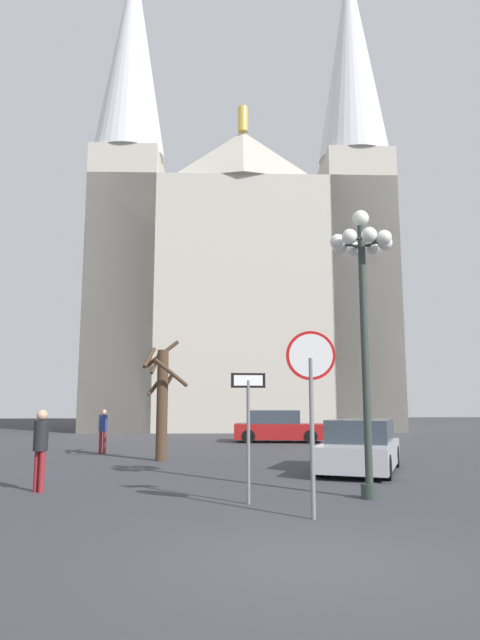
% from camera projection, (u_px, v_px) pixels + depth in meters
% --- Properties ---
extents(ground_plane, '(120.00, 120.00, 0.00)m').
position_uv_depth(ground_plane, '(308.00, 560.00, 6.85)').
color(ground_plane, '#38383D').
extents(cathedral, '(21.69, 14.64, 36.15)m').
position_uv_depth(cathedral, '(241.00, 278.00, 41.07)').
color(cathedral, '#BCB5A5').
rests_on(cathedral, ground).
extents(stop_sign, '(0.86, 0.23, 3.21)m').
position_uv_depth(stop_sign, '(311.00, 383.00, 9.58)').
color(stop_sign, slate).
rests_on(stop_sign, ground).
extents(one_way_arrow_sign, '(0.69, 0.07, 2.54)m').
position_uv_depth(one_way_arrow_sign, '(248.00, 418.00, 10.85)').
color(one_way_arrow_sign, slate).
rests_on(one_way_arrow_sign, ground).
extents(street_lamp, '(1.39, 1.39, 6.16)m').
position_uv_depth(street_lamp, '(363.00, 289.00, 11.84)').
color(street_lamp, '#2D3833').
rests_on(street_lamp, ground).
extents(bare_tree, '(1.57, 1.58, 4.14)m').
position_uv_depth(bare_tree, '(162.00, 398.00, 18.64)').
color(bare_tree, '#473323').
rests_on(bare_tree, ground).
extents(parked_car_near_silver, '(3.55, 4.77, 1.46)m').
position_uv_depth(parked_car_near_silver, '(360.00, 447.00, 15.63)').
color(parked_car_near_silver, '#B7B7BC').
rests_on(parked_car_near_silver, ground).
extents(parked_car_far_red, '(4.56, 2.41, 1.55)m').
position_uv_depth(parked_car_far_red, '(278.00, 427.00, 26.87)').
color(parked_car_far_red, maroon).
rests_on(parked_car_far_red, ground).
extents(pedestrian_walking, '(0.32, 0.32, 1.68)m').
position_uv_depth(pedestrian_walking, '(103.00, 427.00, 21.03)').
color(pedestrian_walking, maroon).
rests_on(pedestrian_walking, ground).
extents(pedestrian_standing, '(0.32, 0.32, 1.79)m').
position_uv_depth(pedestrian_standing, '(41.00, 441.00, 12.16)').
color(pedestrian_standing, maroon).
rests_on(pedestrian_standing, ground).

